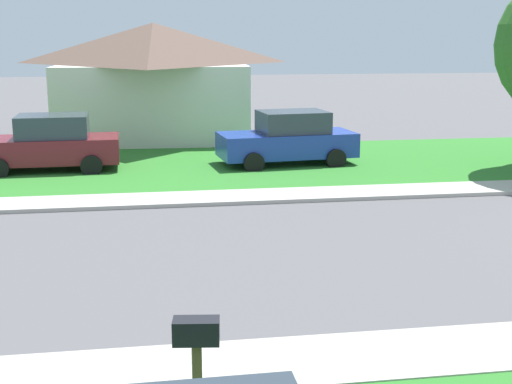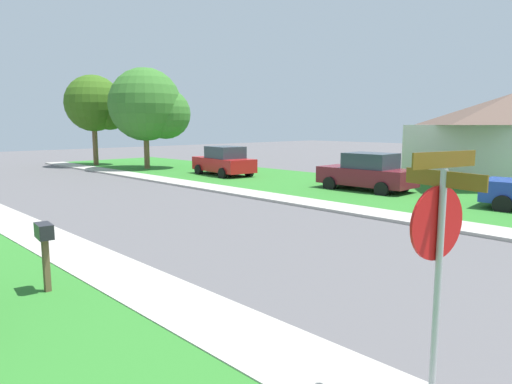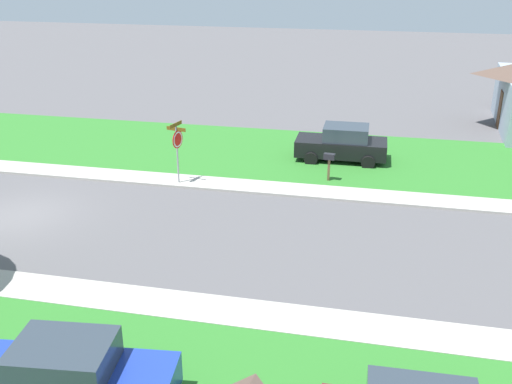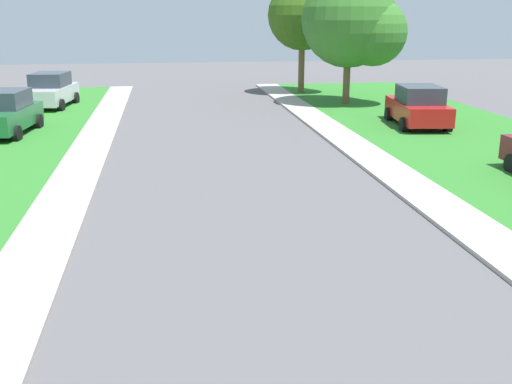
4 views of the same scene
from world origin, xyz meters
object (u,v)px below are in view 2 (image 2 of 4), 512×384
tree_sidewalk_far (97,105)px  mailbox (45,240)px  stop_sign_far_corner (438,240)px  car_maroon_kerbside_mid (367,173)px  tree_sidewalk_mid (150,107)px  house_right_setback (511,137)px  car_red_near_corner (224,161)px

tree_sidewalk_far → mailbox: (-12.36, -24.22, -3.37)m
stop_sign_far_corner → car_maroon_kerbside_mid: stop_sign_far_corner is taller
stop_sign_far_corner → tree_sidewalk_far: bearing=70.7°
tree_sidewalk_mid → house_right_setback: (9.32, -19.23, -1.78)m
stop_sign_far_corner → house_right_setback: bearing=16.5°
tree_sidewalk_mid → car_red_near_corner: bearing=-82.4°
car_maroon_kerbside_mid → tree_sidewalk_mid: size_ratio=0.65×
stop_sign_far_corner → car_red_near_corner: 23.01m
mailbox → tree_sidewalk_mid: bearing=54.5°
car_maroon_kerbside_mid → mailbox: size_ratio=3.32×
tree_sidewalk_far → tree_sidewalk_mid: bearing=-74.8°
stop_sign_far_corner → tree_sidewalk_far: tree_sidewalk_far is taller
mailbox → stop_sign_far_corner: bearing=-75.2°
tree_sidewalk_mid → mailbox: tree_sidewalk_mid is taller
car_maroon_kerbside_mid → house_right_setback: size_ratio=0.46×
mailbox → house_right_setback: bearing=0.0°
stop_sign_far_corner → tree_sidewalk_far: (10.70, 30.52, 2.50)m
car_red_near_corner → house_right_setback: (8.45, -12.70, 1.50)m
car_maroon_kerbside_mid → house_right_setback: 8.62m
stop_sign_far_corner → tree_sidewalk_mid: (12.05, 25.53, 2.28)m
car_maroon_kerbside_mid → tree_sidewalk_mid: bearing=95.5°
tree_sidewalk_far → car_red_near_corner: bearing=-79.1°
car_red_near_corner → car_maroon_kerbside_mid: bearing=-86.0°
stop_sign_far_corner → tree_sidewalk_mid: 28.33m
car_red_near_corner → car_maroon_kerbside_mid: 9.36m
stop_sign_far_corner → tree_sidewalk_far: 32.44m
tree_sidewalk_far → house_right_setback: bearing=-66.2°
tree_sidewalk_far → mailbox: tree_sidewalk_far is taller
car_red_near_corner → tree_sidewalk_far: tree_sidewalk_far is taller
car_red_near_corner → mailbox: (-14.58, -12.71, 0.14)m
tree_sidewalk_far → house_right_setback: (10.67, -24.21, -2.00)m
tree_sidewalk_mid → house_right_setback: tree_sidewalk_mid is taller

